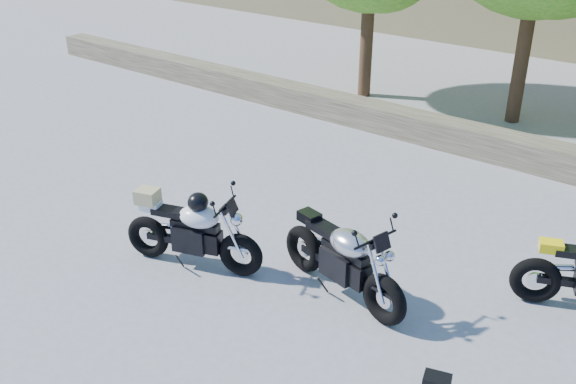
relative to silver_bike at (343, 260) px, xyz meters
name	(u,v)px	position (x,y,z in m)	size (l,w,h in m)	color
ground	(227,268)	(-1.47, -0.42, -0.48)	(90.00, 90.00, 0.00)	gray
stone_wall	(429,129)	(-1.47, 5.08, -0.23)	(22.00, 0.55, 0.50)	#4A3F31
silver_bike	(343,260)	(0.00, 0.00, 0.00)	(1.96, 0.71, 0.99)	black
white_bike	(192,230)	(-1.85, -0.63, 0.03)	(1.83, 0.81, 1.04)	black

